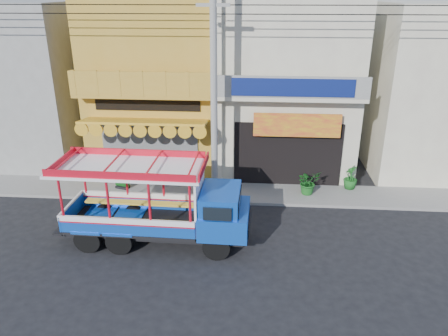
% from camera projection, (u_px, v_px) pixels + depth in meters
% --- Properties ---
extents(ground, '(90.00, 90.00, 0.00)m').
position_uv_depth(ground, '(235.00, 245.00, 14.93)').
color(ground, black).
rests_on(ground, ground).
extents(sidewalk, '(30.00, 2.00, 0.12)m').
position_uv_depth(sidewalk, '(240.00, 193.00, 18.60)').
color(sidewalk, slate).
rests_on(sidewalk, ground).
extents(shophouse_left, '(6.00, 7.50, 8.24)m').
position_uv_depth(shophouse_left, '(161.00, 79.00, 20.99)').
color(shophouse_left, '#B98B29').
rests_on(shophouse_left, ground).
extents(shophouse_right, '(6.00, 6.75, 8.24)m').
position_uv_depth(shophouse_right, '(287.00, 81.00, 20.57)').
color(shophouse_right, '#C0B49D').
rests_on(shophouse_right, ground).
extents(party_pilaster, '(0.35, 0.30, 8.00)m').
position_uv_depth(party_pilaster, '(218.00, 97.00, 17.95)').
color(party_pilaster, '#C0B49D').
rests_on(party_pilaster, ground).
extents(filler_building_left, '(6.00, 6.00, 7.60)m').
position_uv_depth(filler_building_left, '(23.00, 83.00, 21.63)').
color(filler_building_left, gray).
rests_on(filler_building_left, ground).
extents(filler_building_right, '(6.00, 6.00, 7.60)m').
position_uv_depth(filler_building_right, '(438.00, 89.00, 20.23)').
color(filler_building_right, '#C0B49D').
rests_on(filler_building_right, ground).
extents(utility_pole, '(28.00, 0.26, 9.00)m').
position_uv_depth(utility_pole, '(218.00, 79.00, 16.12)').
color(utility_pole, gray).
rests_on(utility_pole, ground).
extents(songthaew_truck, '(6.47, 2.31, 3.00)m').
position_uv_depth(songthaew_truck, '(169.00, 205.00, 14.56)').
color(songthaew_truck, black).
rests_on(songthaew_truck, ground).
extents(green_sign, '(0.65, 0.45, 1.01)m').
position_uv_depth(green_sign, '(122.00, 179.00, 18.75)').
color(green_sign, black).
rests_on(green_sign, sidewalk).
extents(potted_plant_a, '(1.19, 1.13, 1.05)m').
position_uv_depth(potted_plant_a, '(308.00, 182.00, 18.22)').
color(potted_plant_a, '#1A5B1D').
rests_on(potted_plant_a, sidewalk).
extents(potted_plant_c, '(0.61, 0.61, 1.04)m').
position_uv_depth(potted_plant_c, '(351.00, 177.00, 18.69)').
color(potted_plant_c, '#1A5B1D').
rests_on(potted_plant_c, sidewalk).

